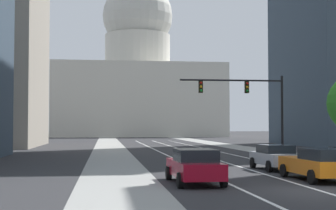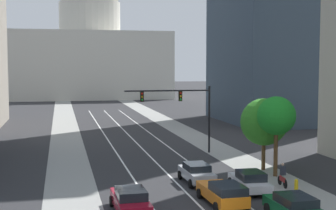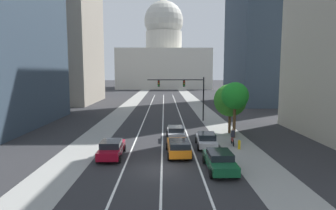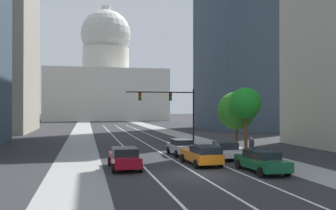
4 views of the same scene
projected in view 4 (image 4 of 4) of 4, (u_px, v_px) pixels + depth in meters
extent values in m
plane|color=#2B2B2D|center=(128.00, 133.00, 62.57)|extent=(400.00, 400.00, 0.00)
cube|color=gray|center=(82.00, 136.00, 56.02)|extent=(3.65, 130.00, 0.01)
cube|color=gray|center=(179.00, 134.00, 59.37)|extent=(3.65, 130.00, 0.01)
cube|color=white|center=(118.00, 141.00, 47.30)|extent=(0.16, 90.00, 0.01)
cube|color=white|center=(141.00, 141.00, 47.93)|extent=(0.16, 90.00, 0.01)
cube|color=white|center=(163.00, 140.00, 48.57)|extent=(0.16, 90.00, 0.01)
cube|color=#334251|center=(244.00, 9.00, 73.79)|extent=(15.10, 20.86, 48.36)
cube|color=beige|center=(106.00, 96.00, 131.76)|extent=(41.03, 27.56, 17.48)
cylinder|color=beige|center=(106.00, 60.00, 131.87)|extent=(16.51, 16.51, 8.30)
sphere|color=beige|center=(106.00, 35.00, 131.94)|extent=(17.80, 17.80, 17.80)
cylinder|color=beige|center=(106.00, 12.00, 132.01)|extent=(3.20, 3.20, 4.45)
cube|color=silver|center=(224.00, 152.00, 30.88)|extent=(1.96, 4.50, 0.55)
cube|color=black|center=(225.00, 145.00, 30.60)|extent=(1.71, 2.10, 0.56)
cylinder|color=black|center=(209.00, 153.00, 32.20)|extent=(0.25, 0.65, 0.64)
cylinder|color=black|center=(228.00, 153.00, 32.51)|extent=(0.25, 0.65, 0.64)
cylinder|color=black|center=(220.00, 158.00, 29.24)|extent=(0.25, 0.65, 0.64)
cylinder|color=black|center=(241.00, 157.00, 29.55)|extent=(0.25, 0.65, 0.64)
cube|color=maroon|center=(124.00, 159.00, 25.79)|extent=(1.88, 4.81, 0.67)
cube|color=black|center=(125.00, 151.00, 25.52)|extent=(1.69, 2.20, 0.52)
cylinder|color=black|center=(110.00, 161.00, 27.16)|extent=(0.23, 0.64, 0.64)
cylinder|color=black|center=(134.00, 161.00, 27.58)|extent=(0.23, 0.64, 0.64)
cylinder|color=black|center=(114.00, 168.00, 24.00)|extent=(0.23, 0.64, 0.64)
cylinder|color=black|center=(141.00, 167.00, 24.43)|extent=(0.23, 0.64, 0.64)
cube|color=#14512D|center=(262.00, 163.00, 24.32)|extent=(1.91, 4.78, 0.65)
cube|color=black|center=(261.00, 154.00, 24.34)|extent=(1.73, 2.30, 0.48)
cylinder|color=black|center=(239.00, 164.00, 25.68)|extent=(0.23, 0.64, 0.64)
cylinder|color=black|center=(263.00, 164.00, 26.11)|extent=(0.23, 0.64, 0.64)
cylinder|color=black|center=(261.00, 172.00, 22.53)|extent=(0.23, 0.64, 0.64)
cylinder|color=black|center=(288.00, 171.00, 22.96)|extent=(0.23, 0.64, 0.64)
cube|color=#B2B5BA|center=(182.00, 148.00, 33.24)|extent=(1.83, 4.26, 0.65)
cube|color=black|center=(182.00, 142.00, 33.21)|extent=(1.65, 2.22, 0.47)
cylinder|color=black|center=(168.00, 150.00, 34.42)|extent=(0.23, 0.64, 0.64)
cylinder|color=black|center=(186.00, 150.00, 34.84)|extent=(0.23, 0.64, 0.64)
cylinder|color=black|center=(176.00, 154.00, 31.64)|extent=(0.23, 0.64, 0.64)
cylinder|color=black|center=(196.00, 153.00, 32.05)|extent=(0.23, 0.64, 0.64)
cube|color=orange|center=(201.00, 156.00, 27.68)|extent=(1.99, 4.79, 0.69)
cube|color=black|center=(206.00, 150.00, 26.65)|extent=(1.77, 2.45, 0.50)
cylinder|color=black|center=(183.00, 158.00, 29.01)|extent=(0.24, 0.65, 0.64)
cylinder|color=black|center=(205.00, 157.00, 29.46)|extent=(0.24, 0.65, 0.64)
cylinder|color=black|center=(196.00, 164.00, 25.88)|extent=(0.24, 0.65, 0.64)
cylinder|color=black|center=(220.00, 163.00, 26.34)|extent=(0.24, 0.65, 0.64)
cylinder|color=black|center=(194.00, 116.00, 45.84)|extent=(0.20, 0.20, 6.64)
cylinder|color=black|center=(160.00, 92.00, 44.95)|extent=(8.44, 0.14, 0.14)
cube|color=black|center=(171.00, 97.00, 45.22)|extent=(0.32, 0.28, 0.96)
sphere|color=red|center=(171.00, 94.00, 45.07)|extent=(0.20, 0.20, 0.20)
sphere|color=orange|center=(171.00, 97.00, 45.07)|extent=(0.20, 0.20, 0.20)
sphere|color=green|center=(171.00, 99.00, 45.07)|extent=(0.20, 0.20, 0.20)
cube|color=black|center=(140.00, 97.00, 44.39)|extent=(0.32, 0.28, 0.96)
sphere|color=red|center=(140.00, 94.00, 44.24)|extent=(0.20, 0.20, 0.20)
sphere|color=orange|center=(140.00, 96.00, 44.24)|extent=(0.20, 0.20, 0.20)
sphere|color=green|center=(140.00, 99.00, 44.24)|extent=(0.20, 0.20, 0.20)
cylinder|color=yellow|center=(263.00, 155.00, 30.63)|extent=(0.26, 0.26, 0.70)
sphere|color=yellow|center=(263.00, 150.00, 30.63)|extent=(0.26, 0.26, 0.26)
cylinder|color=yellow|center=(263.00, 155.00, 30.47)|extent=(0.10, 0.12, 0.10)
cylinder|color=black|center=(254.00, 154.00, 31.55)|extent=(0.10, 0.66, 0.66)
cylinder|color=black|center=(249.00, 152.00, 32.58)|extent=(0.10, 0.66, 0.66)
cube|color=#A51919|center=(251.00, 151.00, 32.07)|extent=(0.13, 1.00, 0.36)
cube|color=#262833|center=(252.00, 143.00, 32.02)|extent=(0.38, 0.31, 0.64)
sphere|color=tan|center=(251.00, 138.00, 32.09)|extent=(0.22, 0.22, 0.22)
cylinder|color=#51381E|center=(236.00, 137.00, 37.75)|extent=(0.32, 0.32, 2.64)
sphere|color=#328524|center=(236.00, 111.00, 37.77)|extent=(3.90, 3.90, 3.90)
cylinder|color=#51381E|center=(246.00, 133.00, 35.41)|extent=(0.32, 0.32, 3.71)
sphere|color=#1D8824|center=(246.00, 103.00, 35.43)|extent=(3.01, 3.01, 3.01)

